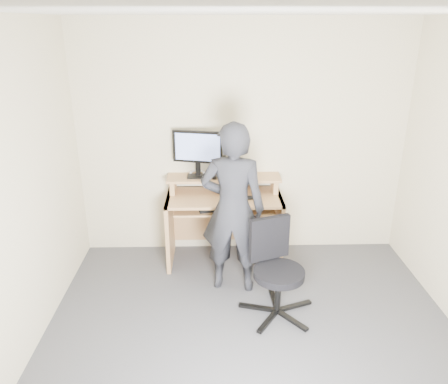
{
  "coord_description": "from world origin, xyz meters",
  "views": [
    {
      "loc": [
        -0.31,
        -2.76,
        2.44
      ],
      "look_at": [
        -0.21,
        1.05,
        0.95
      ],
      "focal_mm": 35.0,
      "sensor_mm": 36.0,
      "label": 1
    }
  ],
  "objects_px": {
    "desk": "(224,211)",
    "office_chair": "(275,265)",
    "monitor": "(198,150)",
    "person": "(233,209)"
  },
  "relations": [
    {
      "from": "person",
      "to": "desk",
      "type": "bearing_deg",
      "value": -75.06
    },
    {
      "from": "office_chair",
      "to": "person",
      "type": "relative_size",
      "value": 0.51
    },
    {
      "from": "desk",
      "to": "person",
      "type": "relative_size",
      "value": 0.73
    },
    {
      "from": "desk",
      "to": "monitor",
      "type": "distance_m",
      "value": 0.72
    },
    {
      "from": "desk",
      "to": "office_chair",
      "type": "relative_size",
      "value": 1.42
    },
    {
      "from": "monitor",
      "to": "office_chair",
      "type": "distance_m",
      "value": 1.47
    },
    {
      "from": "monitor",
      "to": "office_chair",
      "type": "height_order",
      "value": "monitor"
    },
    {
      "from": "desk",
      "to": "person",
      "type": "bearing_deg",
      "value": -83.77
    },
    {
      "from": "monitor",
      "to": "person",
      "type": "relative_size",
      "value": 0.31
    },
    {
      "from": "person",
      "to": "monitor",
      "type": "bearing_deg",
      "value": -54.35
    }
  ]
}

